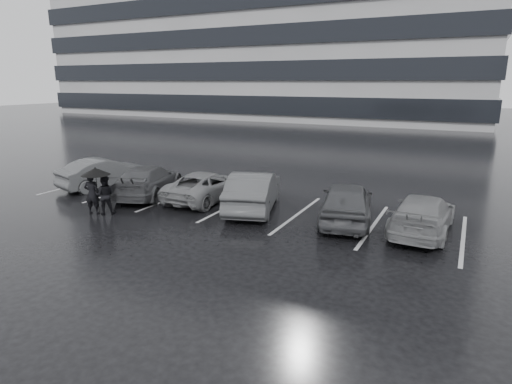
{
  "coord_description": "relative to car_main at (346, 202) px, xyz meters",
  "views": [
    {
      "loc": [
        6.06,
        -11.76,
        4.81
      ],
      "look_at": [
        -0.37,
        1.0,
        1.1
      ],
      "focal_mm": 30.0,
      "sensor_mm": 36.0,
      "label": 1
    }
  ],
  "objects": [
    {
      "name": "car_west_a",
      "position": [
        -3.6,
        -0.11,
        0.02
      ],
      "size": [
        2.87,
        4.79,
        1.49
      ],
      "primitive_type": "imported",
      "rotation": [
        0.0,
        0.0,
        3.45
      ],
      "color": "#2C2C2E",
      "rests_on": "ground"
    },
    {
      "name": "car_main",
      "position": [
        0.0,
        0.0,
        0.0
      ],
      "size": [
        2.55,
        4.5,
        1.44
      ],
      "primitive_type": "imported",
      "rotation": [
        0.0,
        0.0,
        3.35
      ],
      "color": "black",
      "rests_on": "ground"
    },
    {
      "name": "car_west_c",
      "position": [
        -8.6,
        -0.3,
        -0.07
      ],
      "size": [
        3.17,
        4.87,
        1.31
      ],
      "primitive_type": "imported",
      "rotation": [
        0.0,
        0.0,
        3.46
      ],
      "color": "black",
      "rests_on": "ground"
    },
    {
      "name": "umbrella",
      "position": [
        -8.5,
        -3.23,
        0.89
      ],
      "size": [
        1.05,
        1.05,
        1.77
      ],
      "color": "black",
      "rests_on": "ground"
    },
    {
      "name": "car_west_d",
      "position": [
        -11.43,
        -0.05,
        -0.04
      ],
      "size": [
        2.5,
        4.37,
        1.36
      ],
      "primitive_type": "imported",
      "rotation": [
        0.0,
        0.0,
        2.87
      ],
      "color": "#2C2C2E",
      "rests_on": "ground"
    },
    {
      "name": "pedestrian_left",
      "position": [
        -8.69,
        -3.32,
        0.05
      ],
      "size": [
        0.67,
        0.57,
        1.55
      ],
      "primitive_type": "imported",
      "rotation": [
        0.0,
        0.0,
        3.56
      ],
      "color": "black",
      "rests_on": "ground"
    },
    {
      "name": "ground",
      "position": [
        -2.43,
        -2.49,
        -0.72
      ],
      "size": [
        160.0,
        160.0,
        0.0
      ],
      "primitive_type": "plane",
      "color": "black",
      "rests_on": "ground"
    },
    {
      "name": "office_building",
      "position": [
        -24.43,
        45.51,
        13.62
      ],
      "size": [
        61.0,
        26.0,
        29.0
      ],
      "color": "#99999C",
      "rests_on": "ground"
    },
    {
      "name": "car_east",
      "position": [
        2.51,
        0.06,
        -0.1
      ],
      "size": [
        1.9,
        4.35,
        1.24
      ],
      "primitive_type": "imported",
      "rotation": [
        0.0,
        0.0,
        3.1
      ],
      "color": "#505052",
      "rests_on": "ground"
    },
    {
      "name": "pedestrian_right",
      "position": [
        -8.25,
        -3.13,
        0.01
      ],
      "size": [
        0.9,
        0.85,
        1.46
      ],
      "primitive_type": "imported",
      "rotation": [
        0.0,
        0.0,
        3.74
      ],
      "color": "black",
      "rests_on": "ground"
    },
    {
      "name": "car_west_b",
      "position": [
        -6.0,
        0.23,
        -0.13
      ],
      "size": [
        2.09,
        4.35,
        1.19
      ],
      "primitive_type": "imported",
      "rotation": [
        0.0,
        0.0,
        3.17
      ],
      "color": "#505052",
      "rests_on": "ground"
    },
    {
      "name": "stall_stripes",
      "position": [
        -3.23,
        0.01,
        -0.72
      ],
      "size": [
        19.72,
        5.0,
        0.0
      ],
      "color": "#B1B1B4",
      "rests_on": "ground"
    }
  ]
}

